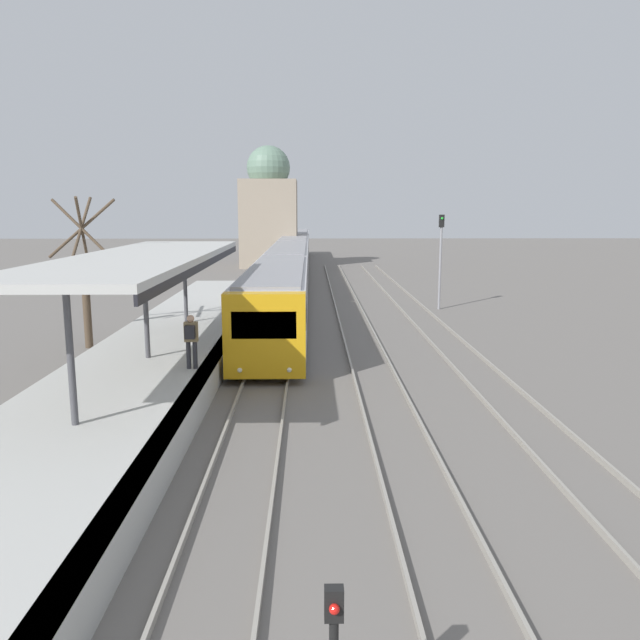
# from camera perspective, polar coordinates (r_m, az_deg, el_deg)

# --- Properties ---
(platform_canopy) EXTENTS (4.00, 16.14, 3.38)m
(platform_canopy) POSITION_cam_1_polar(r_m,az_deg,el_deg) (20.75, -15.73, 5.43)
(platform_canopy) COLOR beige
(platform_canopy) RESTS_ON station_platform
(person_on_platform) EXTENTS (0.40, 0.40, 1.66)m
(person_on_platform) POSITION_cam_1_polar(r_m,az_deg,el_deg) (19.24, -11.71, -1.55)
(person_on_platform) COLOR #2D2D33
(person_on_platform) RESTS_ON station_platform
(train_near) EXTENTS (2.67, 61.74, 3.14)m
(train_near) POSITION_cam_1_polar(r_m,az_deg,el_deg) (50.49, -2.59, 5.65)
(train_near) COLOR gold
(train_near) RESTS_ON ground_plane
(signal_mast_far) EXTENTS (0.28, 0.29, 5.35)m
(signal_mast_far) POSITION_cam_1_polar(r_m,az_deg,el_deg) (36.00, 10.97, 6.24)
(signal_mast_far) COLOR gray
(signal_mast_far) RESTS_ON ground_plane
(distant_domed_building) EXTENTS (5.48, 5.48, 11.73)m
(distant_domed_building) POSITION_cam_1_polar(r_m,az_deg,el_deg) (62.35, -4.69, 9.89)
(distant_domed_building) COLOR gray
(distant_domed_building) RESTS_ON ground_plane
(bare_tree_background) EXTENTS (2.81, 1.76, 6.16)m
(bare_tree_background) POSITION_cam_1_polar(r_m,az_deg,el_deg) (27.13, -20.70, 3.54)
(bare_tree_background) COLOR #4C3D2D
(bare_tree_background) RESTS_ON ground_plane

